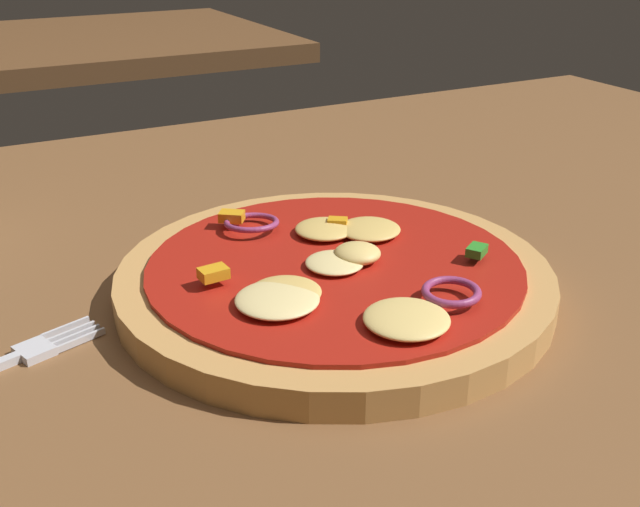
% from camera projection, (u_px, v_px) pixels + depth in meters
% --- Properties ---
extents(dining_table, '(1.39, 0.83, 0.03)m').
position_uv_depth(dining_table, '(237.00, 316.00, 0.50)').
color(dining_table, brown).
rests_on(dining_table, ground).
extents(pizza, '(0.28, 0.28, 0.03)m').
position_uv_depth(pizza, '(335.00, 278.00, 0.49)').
color(pizza, tan).
rests_on(pizza, dining_table).
extents(background_table, '(0.85, 0.57, 0.03)m').
position_uv_depth(background_table, '(49.00, 47.00, 1.44)').
color(background_table, brown).
rests_on(background_table, ground).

